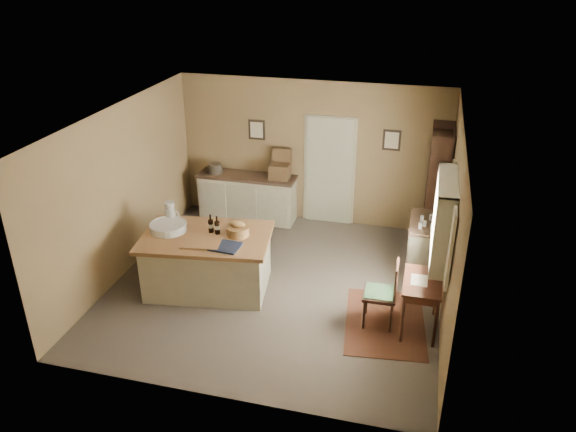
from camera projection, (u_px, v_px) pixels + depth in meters
The scene contains 16 objects.
ground at pixel (276, 285), 8.82m from camera, with size 5.00×5.00×0.00m, color brown.
wall_back at pixel (312, 153), 10.42m from camera, with size 5.00×0.10×2.70m, color olive.
wall_front at pixel (214, 302), 6.06m from camera, with size 5.00×0.10×2.70m, color olive.
wall_left at pixel (122, 191), 8.80m from camera, with size 0.10×5.00×2.70m, color olive.
wall_right at pixel (451, 227), 7.68m from camera, with size 0.10×5.00×2.70m, color olive.
ceiling at pixel (275, 118), 7.65m from camera, with size 5.00×5.00×0.00m, color silver.
door at pixel (329, 170), 10.44m from camera, with size 0.97×0.06×2.11m, color beige.
framed_prints at pixel (322, 135), 10.19m from camera, with size 2.82×0.02×0.38m.
window at pixel (447, 219), 7.43m from camera, with size 0.25×1.99×1.12m.
work_island at pixel (207, 260), 8.58m from camera, with size 2.07×1.51×1.20m.
sideboard at pixel (248, 196), 10.80m from camera, with size 1.87×0.53×1.18m.
rug at pixel (385, 322), 7.95m from camera, with size 1.10×1.60×0.01m, color #4E2B19.
writing_desk at pixel (422, 287), 7.57m from camera, with size 0.51×0.83×0.82m.
desk_chair at pixel (380, 294), 7.74m from camera, with size 0.45×0.45×0.97m, color black, non-canonical shape.
right_cabinet at pixel (425, 246), 9.03m from camera, with size 0.53×0.96×0.99m.
shelving_unit at pixel (440, 190), 9.56m from camera, with size 0.37×0.97×2.15m.
Camera 1 is at (2.03, -7.20, 4.82)m, focal length 35.00 mm.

